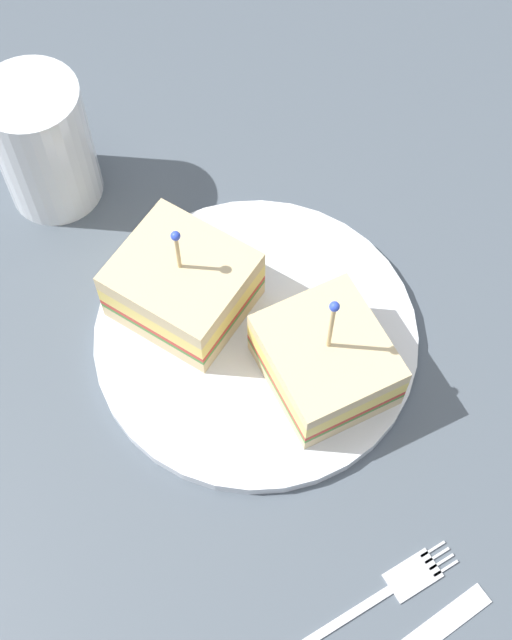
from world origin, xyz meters
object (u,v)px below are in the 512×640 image
drink_glass (45,148)px  fork (390,590)px  sandwich_half_front (326,360)px  sandwich_half_back (183,285)px  plate (256,336)px

drink_glass → fork: drink_glass is taller
sandwich_half_front → drink_glass: size_ratio=0.96×
sandwich_half_back → fork: 26.18cm
fork → plate: bearing=16.2°
drink_glass → sandwich_half_back: bearing=-145.2°
sandwich_half_back → drink_glass: (13.48, 9.38, 1.49)cm
sandwich_half_front → fork: sandwich_half_front is taller
plate → sandwich_half_front: (-4.29, -4.39, 3.03)cm
drink_glass → sandwich_half_front: bearing=-138.4°
drink_glass → plate: bearing=-139.5°
sandwich_half_front → sandwich_half_back: 12.17cm
plate → drink_glass: bearing=40.5°
sandwich_half_back → drink_glass: 16.49cm
plate → fork: bearing=-163.8°
sandwich_half_front → fork: (-15.84, -1.44, -3.39)cm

